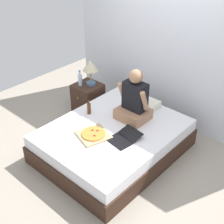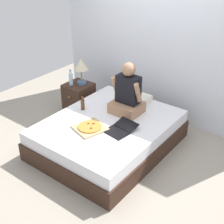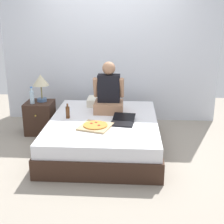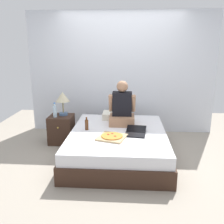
% 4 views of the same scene
% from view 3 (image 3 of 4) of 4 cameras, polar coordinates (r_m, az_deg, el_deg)
% --- Properties ---
extents(ground_plane, '(5.86, 5.86, 0.00)m').
position_cam_3_polar(ground_plane, '(4.71, -1.53, -6.56)').
color(ground_plane, '#9E9384').
extents(wall_back, '(3.86, 0.12, 2.50)m').
position_cam_3_polar(wall_back, '(5.69, -0.40, 10.93)').
color(wall_back, silver).
rests_on(wall_back, ground).
extents(bed, '(1.60, 2.02, 0.45)m').
position_cam_3_polar(bed, '(4.62, -1.56, -4.06)').
color(bed, '#382319').
rests_on(bed, ground).
extents(nightstand_left, '(0.44, 0.47, 0.53)m').
position_cam_3_polar(nightstand_left, '(5.33, -13.01, -0.95)').
color(nightstand_left, '#382319').
rests_on(nightstand_left, ground).
extents(lamp_on_left_nightstand, '(0.26, 0.26, 0.45)m').
position_cam_3_polar(lamp_on_left_nightstand, '(5.21, -12.90, 5.39)').
color(lamp_on_left_nightstand, '#4C6B93').
rests_on(lamp_on_left_nightstand, nightstand_left).
extents(water_bottle, '(0.07, 0.07, 0.28)m').
position_cam_3_polar(water_bottle, '(5.16, -14.43, 2.70)').
color(water_bottle, silver).
rests_on(water_bottle, nightstand_left).
extents(pillow, '(0.52, 0.34, 0.12)m').
position_cam_3_polar(pillow, '(5.22, -1.60, 1.94)').
color(pillow, silver).
rests_on(pillow, bed).
extents(person_seated, '(0.47, 0.40, 0.78)m').
position_cam_3_polar(person_seated, '(4.82, -0.59, 3.38)').
color(person_seated, '#A37556').
rests_on(person_seated, bed).
extents(laptop, '(0.37, 0.45, 0.07)m').
position_cam_3_polar(laptop, '(4.40, 1.95, -1.73)').
color(laptop, black).
rests_on(laptop, bed).
extents(pizza_box, '(0.50, 0.50, 0.05)m').
position_cam_3_polar(pizza_box, '(4.24, -3.04, -2.58)').
color(pizza_box, tan).
rests_on(pizza_box, bed).
extents(beer_bottle_on_bed, '(0.06, 0.06, 0.22)m').
position_cam_3_polar(beer_bottle_on_bed, '(4.62, -8.10, -0.02)').
color(beer_bottle_on_bed, '#4C2811').
rests_on(beer_bottle_on_bed, bed).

